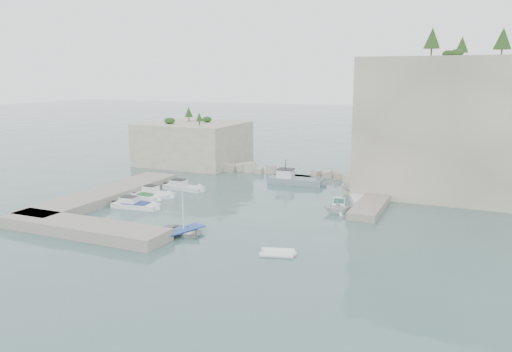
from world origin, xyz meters
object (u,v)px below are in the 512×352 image
at_px(motorboat_c, 146,199).
at_px(inflatable_dinghy, 277,255).
at_px(tender_east_c, 358,201).
at_px(tender_east_d, 359,195).
at_px(tender_east_b, 339,206).
at_px(motorboat_b, 156,196).
at_px(motorboat_a, 184,190).
at_px(motorboat_d, 136,208).
at_px(rowboat, 184,234).
at_px(work_boat, 296,184).
at_px(tender_east_a, 338,213).

relative_size(motorboat_c, inflatable_dinghy, 1.40).
relative_size(tender_east_c, tender_east_d, 1.13).
relative_size(tender_east_b, tender_east_c, 0.78).
height_order(motorboat_b, inflatable_dinghy, motorboat_b).
bearing_deg(inflatable_dinghy, motorboat_c, 136.81).
relative_size(motorboat_a, motorboat_d, 1.04).
relative_size(motorboat_d, rowboat, 1.29).
distance_m(inflatable_dinghy, work_boat, 28.10).
xyz_separation_m(tender_east_d, work_boat, (-9.52, 2.81, 0.00)).
bearing_deg(inflatable_dinghy, rowboat, 156.19).
relative_size(motorboat_d, tender_east_c, 1.15).
xyz_separation_m(tender_east_a, tender_east_c, (0.92, 6.11, 0.00)).
bearing_deg(tender_east_d, motorboat_d, 114.23).
height_order(tender_east_d, work_boat, work_boat).
relative_size(motorboat_c, tender_east_d, 0.93).
bearing_deg(inflatable_dinghy, motorboat_b, 133.28).
bearing_deg(motorboat_a, tender_east_a, -3.70).
bearing_deg(motorboat_d, motorboat_b, 96.31).
bearing_deg(tender_east_b, motorboat_b, 88.60).
bearing_deg(tender_east_c, rowboat, 127.37).
relative_size(motorboat_a, inflatable_dinghy, 2.03).
bearing_deg(rowboat, tender_east_a, -21.46).
distance_m(rowboat, work_boat, 25.56).
height_order(inflatable_dinghy, tender_east_c, tender_east_c).
bearing_deg(motorboat_c, inflatable_dinghy, -22.04).
bearing_deg(tender_east_b, work_boat, 29.56).
bearing_deg(work_boat, motorboat_a, -146.64).
bearing_deg(motorboat_b, tender_east_b, 15.75).
distance_m(motorboat_c, rowboat, 15.26).
height_order(motorboat_d, rowboat, motorboat_d).
relative_size(motorboat_c, tender_east_b, 1.05).
distance_m(motorboat_c, tender_east_c, 25.74).
bearing_deg(tender_east_c, motorboat_c, 91.43).
xyz_separation_m(motorboat_d, tender_east_a, (21.61, 7.25, 0.00)).
xyz_separation_m(motorboat_d, tender_east_b, (20.92, 10.33, 0.00)).
distance_m(motorboat_b, tender_east_b, 22.66).
relative_size(motorboat_a, work_boat, 0.76).
xyz_separation_m(tender_east_a, tender_east_d, (0.36, 9.38, 0.00)).
bearing_deg(work_boat, tender_east_d, -19.93).
bearing_deg(tender_east_d, tender_east_b, 157.67).
xyz_separation_m(motorboat_c, tender_east_a, (23.04, 3.27, 0.00)).
bearing_deg(tender_east_a, inflatable_dinghy, 150.66).
bearing_deg(tender_east_c, tender_east_d, -10.15).
distance_m(motorboat_b, tender_east_c, 25.00).
distance_m(motorboat_d, tender_east_b, 23.33).
height_order(motorboat_a, motorboat_b, same).
bearing_deg(inflatable_dinghy, motorboat_a, 123.52).
bearing_deg(motorboat_a, inflatable_dinghy, -37.22).
xyz_separation_m(motorboat_b, inflatable_dinghy, (21.52, -13.18, 0.00)).
distance_m(motorboat_b, inflatable_dinghy, 25.24).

